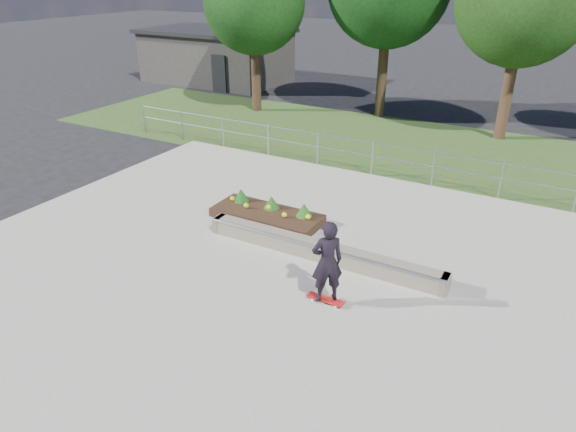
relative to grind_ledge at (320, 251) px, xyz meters
The scene contains 9 objects.
ground 1.99m from the grind_ledge, 118.00° to the right, with size 120.00×120.00×0.00m, color black.
grass_verge 9.31m from the grind_ledge, 95.71° to the left, with size 30.00×8.00×0.02m, color #2B451B.
concrete_slab 1.99m from the grind_ledge, 118.00° to the right, with size 15.00×15.00×0.06m, color gray.
fence 5.85m from the grind_ledge, 99.14° to the left, with size 20.06×0.06×1.20m.
building 22.10m from the grind_ledge, 132.56° to the left, with size 8.40×5.40×3.00m.
tree_far_left 15.08m from the grind_ledge, 128.41° to the left, with size 4.55×4.55×7.15m.
grind_ledge is the anchor object (origin of this frame).
planter_bed 2.47m from the grind_ledge, 151.15° to the left, with size 3.00×1.20×0.61m.
skateboarder 1.92m from the grind_ledge, 59.95° to the right, with size 0.80×0.74×1.84m.
Camera 1 is at (5.40, -7.75, 6.24)m, focal length 32.00 mm.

